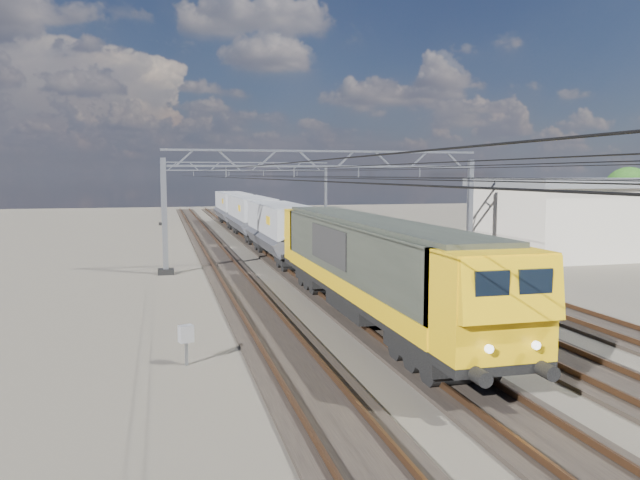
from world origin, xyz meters
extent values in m
plane|color=#28241E|center=(0.00, 0.00, 0.00)|extent=(160.00, 160.00, 0.00)
cube|color=black|center=(-6.00, 0.00, 0.06)|extent=(2.60, 140.00, 0.12)
cube|color=brown|center=(-6.72, 0.00, 0.22)|extent=(0.08, 140.00, 0.16)
cube|color=brown|center=(-5.28, 0.00, 0.22)|extent=(0.08, 140.00, 0.16)
cube|color=black|center=(-2.00, 0.00, 0.06)|extent=(2.60, 140.00, 0.12)
cube|color=brown|center=(-2.72, 0.00, 0.22)|extent=(0.08, 140.00, 0.16)
cube|color=brown|center=(-1.28, 0.00, 0.22)|extent=(0.08, 140.00, 0.16)
cube|color=black|center=(2.00, 0.00, 0.06)|extent=(2.60, 140.00, 0.12)
cube|color=brown|center=(1.28, 0.00, 0.22)|extent=(0.08, 140.00, 0.16)
cube|color=brown|center=(2.72, 0.00, 0.22)|extent=(0.08, 140.00, 0.16)
cube|color=black|center=(6.00, 0.00, 0.06)|extent=(2.60, 140.00, 0.12)
cube|color=brown|center=(5.28, 0.00, 0.22)|extent=(0.08, 140.00, 0.16)
cube|color=brown|center=(6.72, 0.00, 0.22)|extent=(0.08, 140.00, 0.16)
cube|color=gray|center=(-9.50, 4.00, 3.30)|extent=(0.30, 0.30, 6.60)
cube|color=gray|center=(9.50, 4.00, 3.30)|extent=(0.30, 0.30, 6.60)
cube|color=black|center=(-9.50, 4.00, 0.15)|extent=(0.90, 0.90, 0.30)
cube|color=black|center=(9.50, 4.00, 0.15)|extent=(0.90, 0.90, 0.30)
cube|color=gray|center=(0.00, 4.00, 7.05)|extent=(19.30, 0.18, 0.12)
cube|color=gray|center=(0.00, 4.00, 6.15)|extent=(19.30, 0.18, 0.12)
cube|color=gray|center=(-8.31, 4.00, 6.60)|extent=(1.03, 0.10, 0.94)
cube|color=gray|center=(-5.94, 4.00, 6.60)|extent=(1.03, 0.10, 0.94)
cube|color=gray|center=(-3.56, 4.00, 6.60)|extent=(1.03, 0.10, 0.94)
cube|color=gray|center=(-1.19, 4.00, 6.60)|extent=(1.03, 0.10, 0.94)
cube|color=gray|center=(1.19, 4.00, 6.60)|extent=(1.03, 0.10, 0.94)
cube|color=gray|center=(3.56, 4.00, 6.60)|extent=(1.03, 0.10, 0.94)
cube|color=gray|center=(5.94, 4.00, 6.60)|extent=(1.03, 0.10, 0.94)
cube|color=gray|center=(8.31, 4.00, 6.60)|extent=(1.03, 0.10, 0.94)
cube|color=gray|center=(-6.00, 4.00, 5.82)|extent=(0.06, 0.06, 0.65)
cube|color=gray|center=(-2.00, 4.00, 5.82)|extent=(0.06, 0.06, 0.65)
cube|color=gray|center=(2.00, 4.00, 5.82)|extent=(0.06, 0.06, 0.65)
cube|color=gray|center=(6.00, 4.00, 5.82)|extent=(0.06, 0.06, 0.65)
cube|color=gray|center=(-9.50, 40.00, 3.30)|extent=(0.30, 0.30, 6.60)
cube|color=gray|center=(9.50, 40.00, 3.30)|extent=(0.30, 0.30, 6.60)
cube|color=black|center=(-9.50, 40.00, 0.15)|extent=(0.90, 0.90, 0.30)
cube|color=black|center=(9.50, 40.00, 0.15)|extent=(0.90, 0.90, 0.30)
cube|color=gray|center=(0.00, 40.00, 7.05)|extent=(19.30, 0.18, 0.12)
cube|color=gray|center=(0.00, 40.00, 6.15)|extent=(19.30, 0.18, 0.12)
cube|color=gray|center=(-8.31, 40.00, 6.60)|extent=(1.03, 0.10, 0.94)
cube|color=gray|center=(-5.94, 40.00, 6.60)|extent=(1.03, 0.10, 0.94)
cube|color=gray|center=(-3.56, 40.00, 6.60)|extent=(1.03, 0.10, 0.94)
cube|color=gray|center=(-1.19, 40.00, 6.60)|extent=(1.03, 0.10, 0.94)
cube|color=gray|center=(1.19, 40.00, 6.60)|extent=(1.03, 0.10, 0.94)
cube|color=gray|center=(3.56, 40.00, 6.60)|extent=(1.03, 0.10, 0.94)
cube|color=gray|center=(5.94, 40.00, 6.60)|extent=(1.03, 0.10, 0.94)
cube|color=gray|center=(8.31, 40.00, 6.60)|extent=(1.03, 0.10, 0.94)
cube|color=gray|center=(-6.00, 40.00, 5.82)|extent=(0.06, 0.06, 0.65)
cube|color=gray|center=(-2.00, 40.00, 5.82)|extent=(0.06, 0.06, 0.65)
cube|color=gray|center=(2.00, 40.00, 5.82)|extent=(0.06, 0.06, 0.65)
cube|color=gray|center=(6.00, 40.00, 5.82)|extent=(0.06, 0.06, 0.65)
cylinder|color=black|center=(-6.00, 8.00, 5.50)|extent=(0.03, 140.00, 0.03)
cylinder|color=black|center=(-6.00, 8.00, 6.00)|extent=(0.03, 140.00, 0.03)
cylinder|color=black|center=(-2.00, 8.00, 5.50)|extent=(0.03, 140.00, 0.03)
cylinder|color=black|center=(-2.00, 8.00, 6.00)|extent=(0.03, 140.00, 0.03)
cylinder|color=black|center=(2.00, 8.00, 5.50)|extent=(0.03, 140.00, 0.03)
cylinder|color=black|center=(2.00, 8.00, 6.00)|extent=(0.03, 140.00, 0.03)
cylinder|color=black|center=(6.00, 8.00, 5.50)|extent=(0.03, 140.00, 0.03)
cylinder|color=black|center=(6.00, 8.00, 6.00)|extent=(0.03, 140.00, 0.03)
cube|color=black|center=(-2.00, -16.22, 0.75)|extent=(2.20, 3.60, 0.60)
cube|color=black|center=(-2.00, -3.22, 0.75)|extent=(2.20, 3.60, 0.60)
cube|color=black|center=(-2.00, -9.72, 1.13)|extent=(2.65, 20.00, 0.25)
cube|color=black|center=(-2.00, -9.72, 0.75)|extent=(2.20, 4.50, 0.75)
cube|color=#272B24|center=(-2.00, -9.72, 2.55)|extent=(2.65, 17.00, 2.60)
cube|color=#D8A50B|center=(-3.34, -9.72, 1.55)|extent=(0.04, 17.00, 0.60)
cube|color=#D8A50B|center=(-0.66, -9.72, 1.55)|extent=(0.04, 17.00, 0.60)
cube|color=black|center=(-3.35, -8.72, 2.90)|extent=(0.05, 5.00, 1.40)
cube|color=black|center=(-0.65, -8.72, 2.90)|extent=(0.05, 5.00, 1.40)
cube|color=#272B24|center=(-2.00, -9.72, 3.92)|extent=(2.25, 18.00, 0.15)
cube|color=#D8A50B|center=(-2.00, -18.82, 2.55)|extent=(2.65, 1.80, 2.60)
cube|color=#D8A50B|center=(-2.00, -19.77, 3.05)|extent=(2.60, 0.46, 1.52)
cube|color=black|center=(-2.55, -19.87, 3.15)|extent=(0.85, 0.08, 0.75)
cube|color=black|center=(-1.45, -19.87, 3.15)|extent=(0.85, 0.08, 0.75)
cylinder|color=black|center=(-2.85, -20.02, 1.15)|extent=(0.36, 0.50, 0.36)
cylinder|color=black|center=(-1.15, -20.02, 1.15)|extent=(0.36, 0.50, 0.36)
cylinder|color=white|center=(-2.60, -19.92, 1.75)|extent=(0.20, 0.08, 0.20)
cylinder|color=white|center=(-1.40, -19.92, 1.75)|extent=(0.20, 0.08, 0.20)
cube|color=#D8A50B|center=(-2.00, -0.62, 2.55)|extent=(2.65, 1.80, 2.60)
cube|color=#D8A50B|center=(-2.00, 0.33, 3.05)|extent=(2.60, 0.46, 1.52)
cube|color=black|center=(-2.55, 0.43, 3.15)|extent=(0.85, 0.08, 0.75)
cube|color=black|center=(-1.45, 0.43, 3.15)|extent=(0.85, 0.08, 0.75)
cylinder|color=black|center=(-2.85, 0.58, 1.15)|extent=(0.36, 0.50, 0.36)
cylinder|color=black|center=(-1.15, 0.58, 1.15)|extent=(0.36, 0.50, 0.36)
cylinder|color=white|center=(-2.60, 0.48, 1.75)|extent=(0.20, 0.08, 0.20)
cylinder|color=white|center=(-1.40, 0.48, 1.75)|extent=(0.20, 0.08, 0.20)
cube|color=black|center=(-2.00, 3.48, 0.72)|extent=(2.20, 2.60, 0.55)
cube|color=black|center=(-2.00, 12.48, 0.72)|extent=(2.20, 2.60, 0.55)
cube|color=black|center=(-2.00, 7.98, 1.08)|extent=(2.40, 13.00, 0.20)
cube|color=gray|center=(-2.00, 7.98, 2.80)|extent=(2.80, 12.00, 1.80)
cube|color=#44454B|center=(-2.95, 7.98, 1.55)|extent=(1.48, 12.00, 1.36)
cube|color=#44454B|center=(-1.05, 7.98, 1.55)|extent=(1.48, 12.00, 1.36)
cube|color=#D8A50B|center=(-3.42, 4.98, 2.90)|extent=(0.04, 1.20, 0.50)
cube|color=black|center=(-2.00, 17.68, 0.72)|extent=(2.20, 2.60, 0.55)
cube|color=black|center=(-2.00, 26.68, 0.72)|extent=(2.20, 2.60, 0.55)
cube|color=black|center=(-2.00, 22.18, 1.08)|extent=(2.40, 13.00, 0.20)
cube|color=gray|center=(-2.00, 22.18, 2.80)|extent=(2.80, 12.00, 1.80)
cube|color=#44454B|center=(-2.95, 22.18, 1.55)|extent=(1.48, 12.00, 1.36)
cube|color=#44454B|center=(-1.05, 22.18, 1.55)|extent=(1.48, 12.00, 1.36)
cube|color=#D8A50B|center=(-3.42, 19.18, 2.90)|extent=(0.04, 1.20, 0.50)
cube|color=black|center=(-2.00, 31.88, 0.72)|extent=(2.20, 2.60, 0.55)
cube|color=black|center=(-2.00, 40.88, 0.72)|extent=(2.20, 2.60, 0.55)
cube|color=black|center=(-2.00, 36.38, 1.08)|extent=(2.40, 13.00, 0.20)
cube|color=gray|center=(-2.00, 36.38, 2.80)|extent=(2.80, 12.00, 1.80)
cube|color=#44454B|center=(-2.95, 36.38, 1.55)|extent=(1.48, 12.00, 1.36)
cube|color=#44454B|center=(-1.05, 36.38, 1.55)|extent=(1.48, 12.00, 1.36)
cube|color=#D8A50B|center=(-3.42, 33.38, 2.90)|extent=(0.04, 1.20, 0.50)
cube|color=gray|center=(-9.06, -13.74, 0.35)|extent=(0.10, 0.10, 0.71)
cube|color=#929399|center=(-9.06, -13.74, 0.96)|extent=(0.48, 0.41, 0.51)
cube|color=beige|center=(22.00, 6.00, 2.40)|extent=(18.00, 10.00, 4.80)
cube|color=slate|center=(22.00, 6.00, 5.10)|extent=(18.60, 10.60, 0.60)
cylinder|color=#382B19|center=(30.00, 14.00, 1.51)|extent=(0.70, 0.70, 3.02)
sphere|color=#14340E|center=(30.00, 14.00, 4.23)|extent=(4.23, 4.23, 4.23)
camera|label=1|loc=(-9.69, -32.24, 5.66)|focal=35.00mm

